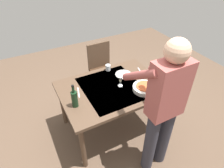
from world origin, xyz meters
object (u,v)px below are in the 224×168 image
wine_glass_left (120,79)px  serving_bowl_pasta (145,88)px  person_server (163,106)px  dining_table (112,92)px  water_cup_near_right (142,75)px  wine_bottle (75,99)px  dinner_plate_near (124,74)px  chair_near (101,66)px  water_cup_near_left (108,68)px

wine_glass_left → serving_bowl_pasta: bearing=136.2°
person_server → serving_bowl_pasta: size_ratio=5.63×
dining_table → water_cup_near_right: 0.48m
wine_bottle → dinner_plate_near: size_ratio=1.29×
person_server → serving_bowl_pasta: bearing=-106.4°
chair_near → water_cup_near_right: 0.94m
wine_glass_left → dinner_plate_near: size_ratio=0.66×
serving_bowl_pasta → dinner_plate_near: serving_bowl_pasta is taller
wine_glass_left → water_cup_near_left: size_ratio=1.74×
dining_table → water_cup_near_right: bearing=178.1°
dining_table → person_server: size_ratio=0.79×
water_cup_near_right → dinner_plate_near: bearing=-44.9°
wine_bottle → wine_glass_left: bearing=-172.3°
chair_near → dinner_plate_near: 0.73m
wine_glass_left → dinner_plate_near: (-0.17, -0.20, -0.10)m
wine_bottle → water_cup_near_left: size_ratio=3.40×
dining_table → water_cup_near_left: size_ratio=15.31×
dinner_plate_near → serving_bowl_pasta: bearing=98.3°
water_cup_near_right → water_cup_near_left: bearing=-50.8°
water_cup_near_left → dining_table: bearing=70.2°
chair_near → wine_bottle: 1.29m
person_server → wine_bottle: 0.96m
person_server → water_cup_near_left: 1.14m
chair_near → person_server: bearing=87.9°
person_server → water_cup_near_right: (-0.27, -0.72, -0.16)m
wine_bottle → person_server: bearing=139.0°
dining_table → serving_bowl_pasta: (-0.34, 0.24, 0.11)m
wine_bottle → water_cup_near_right: (-1.00, -0.10, -0.06)m
wine_bottle → wine_glass_left: 0.65m
dining_table → wine_glass_left: (-0.11, 0.03, 0.18)m
chair_near → serving_bowl_pasta: (-0.09, 1.10, 0.26)m
person_server → wine_glass_left: person_server is taller
dining_table → serving_bowl_pasta: 0.43m
person_server → serving_bowl_pasta: 0.55m
dining_table → chair_near: (-0.25, -0.86, -0.14)m
water_cup_near_right → wine_bottle: bearing=5.6°
wine_bottle → wine_glass_left: (-0.64, -0.09, -0.01)m
water_cup_near_right → dining_table: bearing=-1.9°
wine_bottle → chair_near: bearing=-128.8°
person_server → wine_glass_left: size_ratio=11.19×
wine_glass_left → water_cup_near_right: bearing=-178.3°
dinner_plate_near → water_cup_near_right: bearing=135.1°
water_cup_near_right → serving_bowl_pasta: water_cup_near_right is taller
person_server → dining_table: bearing=-75.6°
wine_glass_left → wine_bottle: bearing=7.7°
water_cup_near_left → water_cup_near_right: (-0.32, 0.40, 0.01)m
water_cup_near_right → dinner_plate_near: 0.27m
dining_table → dinner_plate_near: dinner_plate_near is taller
wine_glass_left → dinner_plate_near: 0.28m
chair_near → water_cup_near_left: bearing=76.8°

